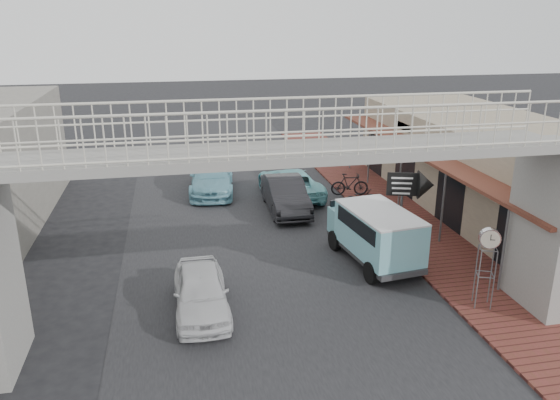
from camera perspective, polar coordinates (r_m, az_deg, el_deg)
name	(u,v)px	position (r m, az deg, el deg)	size (l,w,h in m)	color
ground	(268,270)	(19.02, -1.28, -7.35)	(120.00, 120.00, 0.00)	black
road_strip	(268,270)	(19.02, -1.28, -7.34)	(10.00, 60.00, 0.01)	black
sidewalk	(408,225)	(23.48, 13.22, -2.54)	(3.00, 40.00, 0.10)	maroon
shophouse_row	(497,168)	(25.85, 21.72, 3.12)	(7.20, 18.00, 4.00)	gray
footbridge	(294,226)	(14.15, 1.47, -2.72)	(16.40, 2.40, 6.34)	gray
white_hatchback	(201,291)	(16.41, -8.27, -9.42)	(1.57, 3.89, 1.33)	silver
dark_sedan	(285,195)	(24.46, 0.56, 0.57)	(1.60, 4.58, 1.51)	black
angkot_curb	(290,183)	(26.44, 1.06, 1.80)	(2.27, 4.93, 1.37)	#7CD0D7
angkot_far	(212,177)	(27.40, -7.14, 2.38)	(2.07, 5.10, 1.48)	#6EADBE
angkot_van	(376,229)	(19.34, 9.98, -3.01)	(2.39, 4.36, 2.04)	black
motorcycle_near	(360,197)	(25.18, 8.39, 0.29)	(0.53, 1.52, 0.80)	black
motorcycle_far	(350,184)	(26.55, 7.29, 1.63)	(0.51, 1.81, 1.09)	black
street_clock	(489,242)	(16.89, 21.02, -4.12)	(0.64, 0.61, 2.48)	#59595B
arrow_sign	(423,186)	(20.50, 14.73, 1.45)	(1.79, 1.19, 2.96)	#59595B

